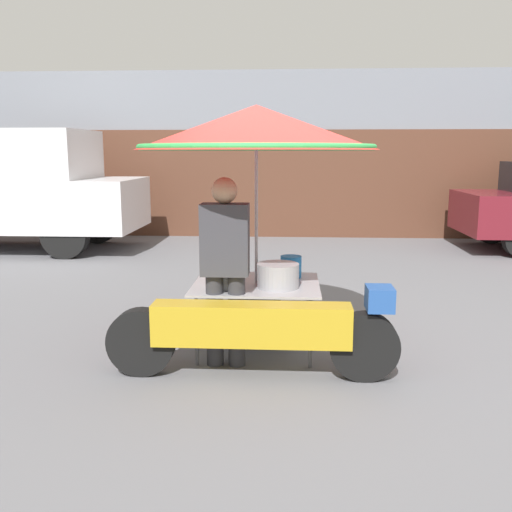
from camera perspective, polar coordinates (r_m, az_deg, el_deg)
ground_plane at (r=4.86m, az=3.88°, el=-10.54°), size 36.00×36.00×0.00m
shopfront_building at (r=12.67m, az=3.77°, el=10.03°), size 28.00×2.06×3.33m
vendor_motorcycle_cart at (r=4.77m, az=0.06°, el=9.79°), size 2.27×2.03×2.11m
vendor_person at (r=4.56m, az=-3.10°, el=-0.71°), size 0.38×0.22×1.54m
pickup_truck at (r=11.09m, az=-23.74°, el=5.75°), size 5.00×1.90×2.10m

